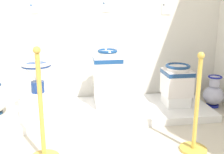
% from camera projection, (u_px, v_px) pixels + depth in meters
% --- Properties ---
extents(display_platform, '(2.52, 0.90, 0.09)m').
position_uv_depth(display_platform, '(110.00, 111.00, 3.49)').
color(display_platform, white).
rests_on(display_platform, ground_plane).
extents(plinth_block_rightmost, '(0.40, 0.29, 0.20)m').
position_uv_depth(plinth_block_rightmost, '(39.00, 105.00, 3.27)').
color(plinth_block_rightmost, white).
rests_on(plinth_block_rightmost, display_platform).
extents(antique_toilet_rightmost, '(0.35, 0.35, 0.42)m').
position_uv_depth(antique_toilet_rightmost, '(37.00, 75.00, 3.17)').
color(antique_toilet_rightmost, white).
rests_on(antique_toilet_rightmost, plinth_block_rightmost).
extents(plinth_block_pale_glazed, '(0.32, 0.37, 0.24)m').
position_uv_depth(plinth_block_pale_glazed, '(108.00, 96.00, 3.53)').
color(plinth_block_pale_glazed, white).
rests_on(plinth_block_pale_glazed, display_platform).
extents(antique_toilet_pale_glazed, '(0.35, 0.25, 0.48)m').
position_uv_depth(antique_toilet_pale_glazed, '(108.00, 68.00, 3.43)').
color(antique_toilet_pale_glazed, white).
rests_on(antique_toilet_pale_glazed, plinth_block_pale_glazed).
extents(plinth_block_leftmost, '(0.30, 0.30, 0.14)m').
position_uv_depth(plinth_block_leftmost, '(176.00, 99.00, 3.56)').
color(plinth_block_leftmost, white).
rests_on(plinth_block_leftmost, display_platform).
extents(antique_toilet_leftmost, '(0.34, 0.34, 0.39)m').
position_uv_depth(antique_toilet_leftmost, '(177.00, 79.00, 3.48)').
color(antique_toilet_leftmost, white).
rests_on(antique_toilet_leftmost, plinth_block_leftmost).
extents(info_placard_first, '(0.12, 0.01, 0.12)m').
position_uv_depth(info_placard_first, '(34.00, 8.00, 3.48)').
color(info_placard_first, white).
extents(info_placard_second, '(0.10, 0.01, 0.13)m').
position_uv_depth(info_placard_second, '(106.00, 6.00, 3.61)').
color(info_placard_second, white).
extents(info_placard_third, '(0.12, 0.01, 0.16)m').
position_uv_depth(info_placard_third, '(166.00, 8.00, 3.73)').
color(info_placard_third, white).
extents(decorative_vase_spare, '(0.27, 0.27, 0.43)m').
position_uv_depth(decorative_vase_spare, '(213.00, 93.00, 3.70)').
color(decorative_vase_spare, navy).
rests_on(decorative_vase_spare, ground_plane).
extents(stanchion_post_near_left, '(0.27, 0.27, 1.02)m').
position_uv_depth(stanchion_post_near_left, '(42.00, 130.00, 2.41)').
color(stanchion_post_near_left, gold).
rests_on(stanchion_post_near_left, ground_plane).
extents(stanchion_post_near_right, '(0.26, 0.26, 0.95)m').
position_uv_depth(stanchion_post_near_right, '(195.00, 124.00, 2.57)').
color(stanchion_post_near_right, gold).
rests_on(stanchion_post_near_right, ground_plane).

